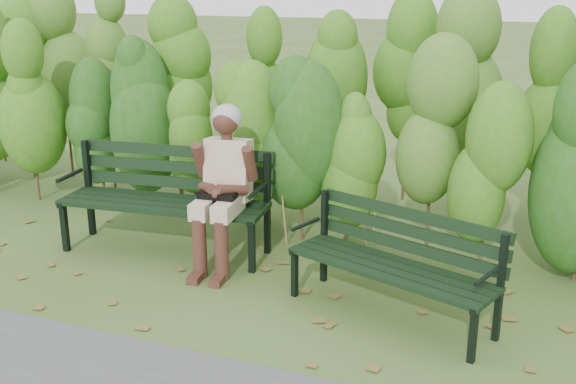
% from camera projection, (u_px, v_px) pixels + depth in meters
% --- Properties ---
extents(ground, '(80.00, 80.00, 0.00)m').
position_uv_depth(ground, '(272.00, 297.00, 5.21)').
color(ground, '#465620').
extents(hedge_band, '(11.04, 1.67, 2.42)m').
position_uv_depth(hedge_band, '(345.00, 98.00, 6.49)').
color(hedge_band, '#47381E').
rests_on(hedge_band, ground).
extents(leaf_litter, '(5.98, 2.28, 0.01)m').
position_uv_depth(leaf_litter, '(305.00, 299.00, 5.17)').
color(leaf_litter, brown).
rests_on(leaf_litter, ground).
extents(bench_left, '(1.90, 0.79, 0.93)m').
position_uv_depth(bench_left, '(168.00, 191.00, 6.01)').
color(bench_left, black).
rests_on(bench_left, ground).
extents(bench_right, '(1.62, 0.98, 0.77)m').
position_uv_depth(bench_right, '(397.00, 256.00, 4.83)').
color(bench_right, black).
rests_on(bench_right, ground).
extents(seated_woman, '(0.56, 0.82, 1.37)m').
position_uv_depth(seated_woman, '(223.00, 178.00, 5.62)').
color(seated_woman, beige).
rests_on(seated_woman, ground).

